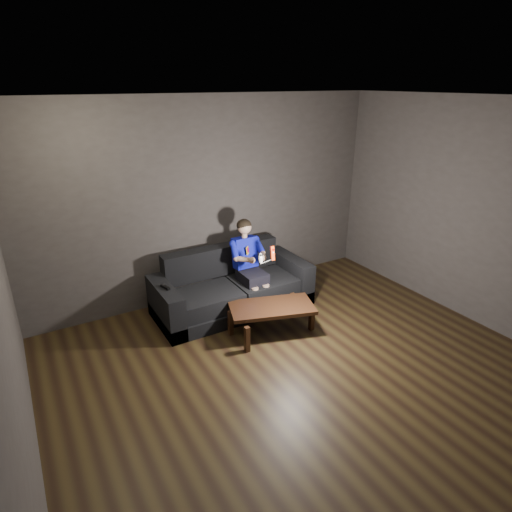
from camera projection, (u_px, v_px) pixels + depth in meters
floor at (322, 389)px, 4.24m from camera, size 5.00×5.00×0.00m
back_wall at (211, 200)px, 5.72m from camera, size 5.00×0.04×2.70m
left_wall at (5, 349)px, 2.56m from camera, size 0.04×5.00×2.70m
right_wall at (501, 221)px, 4.89m from camera, size 0.04×5.00×2.70m
ceiling at (343, 100)px, 3.21m from camera, size 5.00×5.00×0.02m
sofa at (232, 290)px, 5.67m from camera, size 2.05×0.88×0.79m
child at (249, 258)px, 5.57m from camera, size 0.46×0.56×1.13m
wii_remote_red at (272, 253)px, 5.19m from camera, size 0.05×0.07×0.18m
nunchuk_white at (261, 258)px, 5.13m from camera, size 0.08×0.10×0.14m
wii_remote_black at (165, 287)px, 5.06m from camera, size 0.07×0.16×0.03m
coffee_table at (272, 309)px, 5.09m from camera, size 1.10×0.78×0.36m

